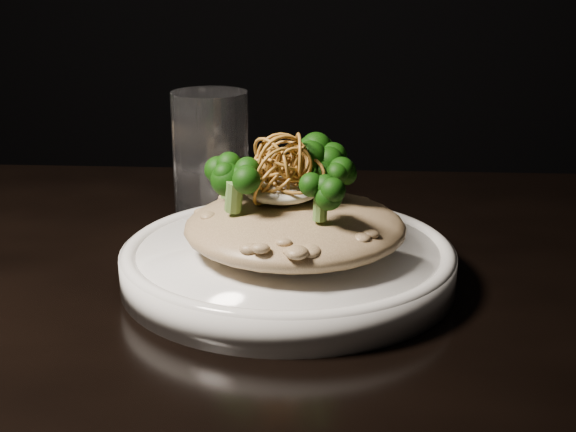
# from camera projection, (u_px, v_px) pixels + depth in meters

# --- Properties ---
(table) EXTENTS (1.10, 0.80, 0.75)m
(table) POSITION_uv_depth(u_px,v_px,m) (232.00, 400.00, 0.63)
(table) COLOR black
(table) RESTS_ON ground
(plate) EXTENTS (0.27, 0.27, 0.03)m
(plate) POSITION_uv_depth(u_px,v_px,m) (288.00, 265.00, 0.65)
(plate) COLOR white
(plate) RESTS_ON table
(risotto) EXTENTS (0.18, 0.18, 0.04)m
(risotto) POSITION_uv_depth(u_px,v_px,m) (295.00, 227.00, 0.63)
(risotto) COLOR brown
(risotto) RESTS_ON plate
(broccoli) EXTENTS (0.13, 0.13, 0.05)m
(broccoli) POSITION_uv_depth(u_px,v_px,m) (282.00, 174.00, 0.62)
(broccoli) COLOR black
(broccoli) RESTS_ON risotto
(cheese) EXTENTS (0.06, 0.06, 0.02)m
(cheese) POSITION_uv_depth(u_px,v_px,m) (282.00, 190.00, 0.63)
(cheese) COLOR white
(cheese) RESTS_ON risotto
(shallots) EXTENTS (0.05, 0.05, 0.03)m
(shallots) POSITION_uv_depth(u_px,v_px,m) (283.00, 161.00, 0.62)
(shallots) COLOR olive
(shallots) RESTS_ON cheese
(drinking_glass) EXTENTS (0.09, 0.09, 0.13)m
(drinking_glass) POSITION_uv_depth(u_px,v_px,m) (211.00, 158.00, 0.77)
(drinking_glass) COLOR silver
(drinking_glass) RESTS_ON table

